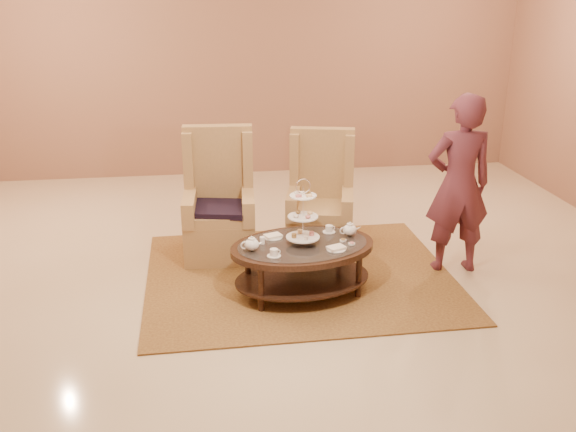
{
  "coord_description": "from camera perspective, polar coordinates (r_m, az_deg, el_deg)",
  "views": [
    {
      "loc": [
        -0.66,
        -5.27,
        2.69
      ],
      "look_at": [
        0.1,
        0.2,
        0.67
      ],
      "focal_mm": 40.0,
      "sensor_mm": 36.0,
      "label": 1
    }
  ],
  "objects": [
    {
      "name": "ground",
      "position": [
        5.95,
        -0.68,
        -6.74
      ],
      "size": [
        8.0,
        8.0,
        0.0
      ],
      "primitive_type": "plane",
      "color": "beige",
      "rests_on": "ground"
    },
    {
      "name": "ceiling",
      "position": [
        5.95,
        -0.68,
        -6.74
      ],
      "size": [
        8.0,
        8.0,
        0.02
      ],
      "primitive_type": "cube",
      "color": "beige",
      "rests_on": "ground"
    },
    {
      "name": "wall_back",
      "position": [
        9.34,
        -3.94,
        14.3
      ],
      "size": [
        8.0,
        0.04,
        3.5
      ],
      "primitive_type": "cube",
      "color": "#996B53",
      "rests_on": "ground"
    },
    {
      "name": "rug",
      "position": [
        6.24,
        1.01,
        -5.3
      ],
      "size": [
        2.94,
        2.46,
        0.02
      ],
      "rotation": [
        0.0,
        0.0,
        0.01
      ],
      "color": "olive",
      "rests_on": "ground"
    },
    {
      "name": "tea_table",
      "position": [
        5.76,
        1.31,
        -3.31
      ],
      "size": [
        1.44,
        1.1,
        1.1
      ],
      "rotation": [
        0.0,
        0.0,
        0.16
      ],
      "color": "black",
      "rests_on": "ground"
    },
    {
      "name": "armchair_left",
      "position": [
        6.65,
        -6.09,
        0.29
      ],
      "size": [
        0.75,
        0.77,
        1.32
      ],
      "rotation": [
        0.0,
        0.0,
        -0.06
      ],
      "color": "tan",
      "rests_on": "ground"
    },
    {
      "name": "armchair_right",
      "position": [
        6.81,
        2.91,
        0.63
      ],
      "size": [
        0.81,
        0.83,
        1.25
      ],
      "rotation": [
        0.0,
        0.0,
        -0.23
      ],
      "color": "tan",
      "rests_on": "ground"
    },
    {
      "name": "person",
      "position": [
        6.31,
        14.93,
        2.7
      ],
      "size": [
        0.64,
        0.43,
        1.75
      ],
      "rotation": [
        0.0,
        0.0,
        3.12
      ],
      "color": "#592632",
      "rests_on": "ground"
    }
  ]
}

